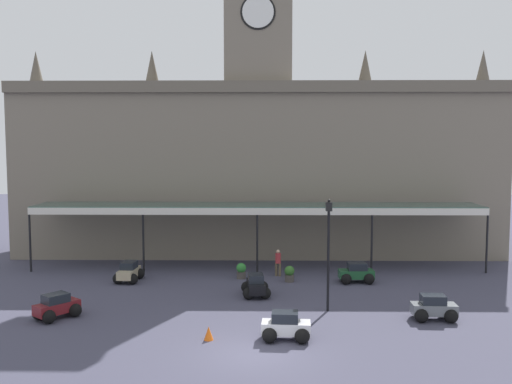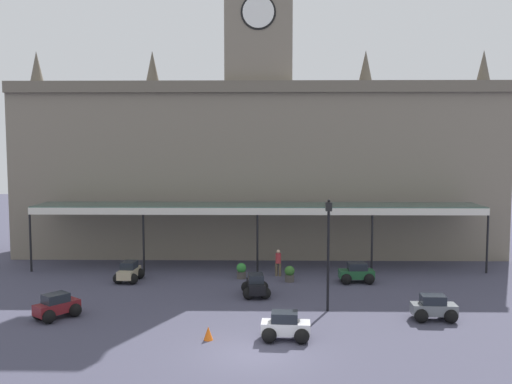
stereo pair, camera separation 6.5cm
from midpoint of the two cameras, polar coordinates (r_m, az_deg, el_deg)
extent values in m
plane|color=#414053|center=(22.73, -0.39, -16.25)|extent=(140.00, 140.00, 0.00)
cube|color=slate|center=(42.10, 0.19, 2.30)|extent=(35.38, 6.48, 12.59)
cube|color=#685F52|center=(38.87, 0.14, 10.78)|extent=(35.38, 0.30, 0.80)
cube|color=slate|center=(42.86, 0.20, 16.03)|extent=(4.80, 4.80, 7.79)
cylinder|color=white|center=(40.65, 0.16, 18.00)|extent=(2.20, 0.12, 2.20)
cylinder|color=black|center=(40.69, 0.16, 17.98)|extent=(2.46, 0.06, 2.46)
cone|color=#5B5448|center=(45.76, -21.67, 11.69)|extent=(1.10, 1.10, 2.60)
cone|color=#5B5448|center=(43.26, -10.66, 12.36)|extent=(1.10, 1.10, 2.60)
cone|color=#5B5448|center=(43.09, 11.10, 12.38)|extent=(1.10, 1.10, 2.60)
cone|color=#5B5448|center=(45.44, 22.23, 11.72)|extent=(1.10, 1.10, 2.60)
cube|color=#38564C|center=(36.83, 0.10, -1.40)|extent=(29.30, 3.20, 0.16)
cube|color=silver|center=(35.27, 0.07, -2.01)|extent=(29.30, 0.12, 0.44)
cylinder|color=black|center=(38.75, -22.21, -4.62)|extent=(0.14, 0.14, 4.08)
cylinder|color=black|center=(36.53, -11.54, -4.91)|extent=(0.14, 0.14, 4.08)
cylinder|color=black|center=(35.69, 0.07, -5.04)|extent=(0.14, 0.14, 4.08)
cylinder|color=black|center=(36.35, 11.74, -4.96)|extent=(0.14, 0.14, 4.08)
cylinder|color=black|center=(38.41, 22.57, -4.71)|extent=(0.14, 0.14, 4.08)
cube|color=black|center=(30.56, -0.08, -9.66)|extent=(1.09, 2.13, 0.50)
cube|color=#1E232B|center=(30.49, -0.09, -8.80)|extent=(0.91, 1.18, 0.42)
sphere|color=black|center=(30.00, 0.88, -10.33)|extent=(0.64, 0.64, 0.64)
sphere|color=black|center=(29.92, -0.82, -10.37)|extent=(0.64, 0.64, 0.64)
sphere|color=black|center=(31.30, 0.62, -9.69)|extent=(0.64, 0.64, 0.64)
sphere|color=black|center=(31.23, -1.01, -9.72)|extent=(0.64, 0.64, 0.64)
cube|color=slate|center=(27.83, 17.71, -11.36)|extent=(2.08, 0.95, 0.50)
cube|color=#1E232B|center=(27.69, 17.63, -10.45)|extent=(1.13, 0.84, 0.42)
sphere|color=black|center=(28.47, 18.81, -11.44)|extent=(0.64, 0.64, 0.64)
sphere|color=black|center=(27.66, 19.32, -11.94)|extent=(0.64, 0.64, 0.64)
sphere|color=black|center=(28.13, 16.11, -11.56)|extent=(0.64, 0.64, 0.64)
sphere|color=black|center=(27.31, 16.54, -12.08)|extent=(0.64, 0.64, 0.64)
cube|color=tan|center=(34.54, -12.96, -8.08)|extent=(1.03, 2.11, 0.50)
cube|color=#1E232B|center=(34.49, -12.95, -7.32)|extent=(0.88, 1.16, 0.42)
sphere|color=black|center=(33.83, -12.60, -8.70)|extent=(0.64, 0.64, 0.64)
sphere|color=black|center=(34.10, -14.02, -8.61)|extent=(0.64, 0.64, 0.64)
sphere|color=black|center=(35.08, -11.92, -8.19)|extent=(0.64, 0.64, 0.64)
sphere|color=black|center=(35.34, -13.30, -8.12)|extent=(0.64, 0.64, 0.64)
cube|color=#1E512D|center=(33.90, 10.18, -8.28)|extent=(2.08, 0.96, 0.50)
cube|color=#1E232B|center=(33.81, 10.28, -7.52)|extent=(1.13, 0.84, 0.42)
sphere|color=black|center=(33.40, 9.18, -8.82)|extent=(0.64, 0.64, 0.64)
sphere|color=black|center=(34.24, 8.91, -8.47)|extent=(0.64, 0.64, 0.64)
sphere|color=black|center=(33.67, 11.47, -8.74)|extent=(0.64, 0.64, 0.64)
sphere|color=black|center=(34.50, 11.14, -8.40)|extent=(0.64, 0.64, 0.64)
cube|color=silver|center=(24.07, 3.02, -13.71)|extent=(2.10, 1.00, 0.50)
cube|color=#1E232B|center=(23.93, 2.91, -12.67)|extent=(1.15, 0.86, 0.42)
sphere|color=black|center=(24.55, 4.67, -13.84)|extent=(0.64, 0.64, 0.64)
sphere|color=black|center=(23.72, 4.68, -14.52)|extent=(0.64, 0.64, 0.64)
sphere|color=black|center=(24.57, 1.42, -13.81)|extent=(0.64, 0.64, 0.64)
sphere|color=black|center=(23.74, 1.31, -14.49)|extent=(0.64, 0.64, 0.64)
cube|color=maroon|center=(28.40, -19.80, -11.08)|extent=(1.98, 2.14, 0.50)
cube|color=#1E232B|center=(28.26, -19.92, -10.20)|extent=(1.32, 1.36, 0.42)
sphere|color=black|center=(29.15, -19.06, -11.06)|extent=(0.64, 0.64, 0.64)
sphere|color=black|center=(28.42, -18.14, -11.45)|extent=(0.64, 0.64, 0.64)
sphere|color=black|center=(28.52, -21.44, -11.49)|extent=(0.64, 0.64, 0.64)
sphere|color=black|center=(27.77, -20.56, -11.90)|extent=(0.64, 0.64, 0.64)
cylinder|color=brown|center=(35.02, 2.40, -7.96)|extent=(0.17, 0.17, 0.82)
cylinder|color=brown|center=(35.05, 2.04, -7.95)|extent=(0.17, 0.17, 0.82)
cylinder|color=#A52D33|center=(34.88, 2.23, -6.80)|extent=(0.34, 0.34, 0.62)
sphere|color=tan|center=(34.80, 2.23, -6.12)|extent=(0.23, 0.23, 0.23)
cylinder|color=black|center=(27.66, 7.35, -7.06)|extent=(0.13, 0.13, 4.97)
cube|color=black|center=(27.23, 7.41, -1.48)|extent=(0.30, 0.30, 0.44)
sphere|color=black|center=(27.20, 7.42, -0.90)|extent=(0.14, 0.14, 0.14)
cone|color=orange|center=(24.16, -4.96, -14.23)|extent=(0.40, 0.40, 0.58)
cylinder|color=#47423D|center=(34.45, -1.58, -8.52)|extent=(0.56, 0.56, 0.42)
sphere|color=#2C7A2F|center=(34.34, -1.58, -7.79)|extent=(0.60, 0.60, 0.60)
cylinder|color=#47423D|center=(33.72, 3.39, -8.82)|extent=(0.56, 0.56, 0.42)
sphere|color=#326526|center=(33.62, 3.40, -8.07)|extent=(0.60, 0.60, 0.60)
camera|label=1|loc=(0.03, -90.06, -0.01)|focal=39.00mm
camera|label=2|loc=(0.03, 89.94, 0.01)|focal=39.00mm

